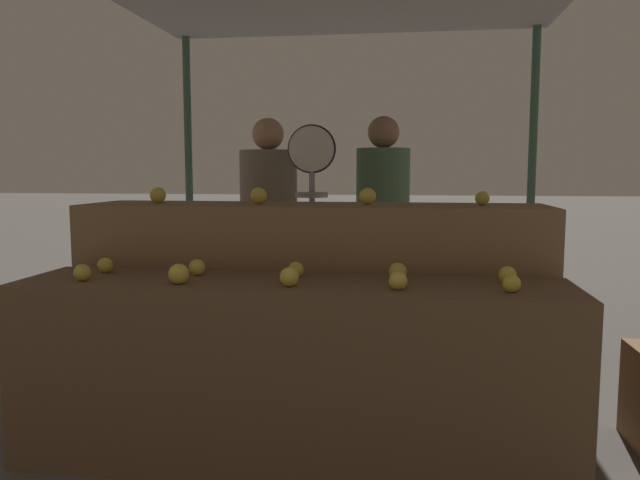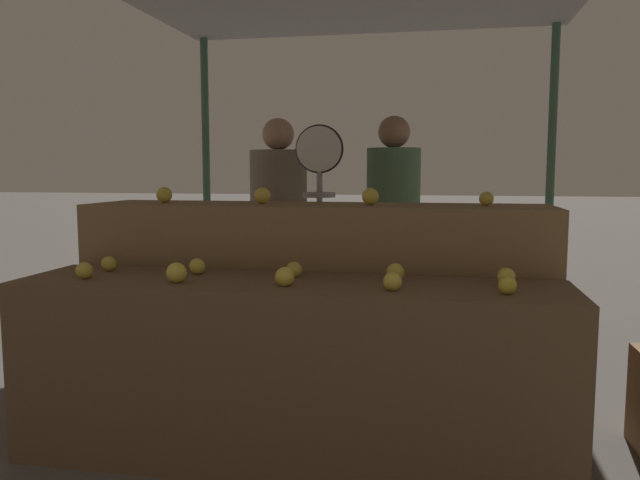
# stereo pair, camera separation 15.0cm
# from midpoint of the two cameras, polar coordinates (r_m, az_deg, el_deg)

# --- Properties ---
(ground_plane) EXTENTS (60.00, 60.00, 0.00)m
(ground_plane) POSITION_cam_midpoint_polar(r_m,az_deg,el_deg) (2.93, -1.31, -19.42)
(ground_plane) COLOR #59544F
(display_counter_front) EXTENTS (2.38, 0.55, 0.80)m
(display_counter_front) POSITION_cam_midpoint_polar(r_m,az_deg,el_deg) (2.78, -1.33, -11.99)
(display_counter_front) COLOR brown
(display_counter_front) RESTS_ON ground_plane
(display_counter_back) EXTENTS (2.38, 0.55, 1.10)m
(display_counter_back) POSITION_cam_midpoint_polar(r_m,az_deg,el_deg) (3.30, 0.91, -6.28)
(display_counter_back) COLOR olive
(display_counter_back) RESTS_ON ground_plane
(apple_front_0) EXTENTS (0.07, 0.07, 0.07)m
(apple_front_0) POSITION_cam_midpoint_polar(r_m,az_deg,el_deg) (2.91, -19.37, -2.66)
(apple_front_0) COLOR gold
(apple_front_0) RESTS_ON display_counter_front
(apple_front_1) EXTENTS (0.09, 0.09, 0.09)m
(apple_front_1) POSITION_cam_midpoint_polar(r_m,az_deg,el_deg) (2.70, -11.44, -2.95)
(apple_front_1) COLOR yellow
(apple_front_1) RESTS_ON display_counter_front
(apple_front_2) EXTENTS (0.08, 0.08, 0.08)m
(apple_front_2) POSITION_cam_midpoint_polar(r_m,az_deg,el_deg) (2.57, -1.57, -3.38)
(apple_front_2) COLOR yellow
(apple_front_2) RESTS_ON display_counter_front
(apple_front_3) EXTENTS (0.08, 0.08, 0.08)m
(apple_front_3) POSITION_cam_midpoint_polar(r_m,az_deg,el_deg) (2.50, 8.37, -3.76)
(apple_front_3) COLOR yellow
(apple_front_3) RESTS_ON display_counter_front
(apple_front_4) EXTENTS (0.07, 0.07, 0.07)m
(apple_front_4) POSITION_cam_midpoint_polar(r_m,az_deg,el_deg) (2.53, 18.41, -3.96)
(apple_front_4) COLOR gold
(apple_front_4) RESTS_ON display_counter_front
(apple_front_5) EXTENTS (0.07, 0.07, 0.07)m
(apple_front_5) POSITION_cam_midpoint_polar(r_m,az_deg,el_deg) (3.10, -17.43, -2.08)
(apple_front_5) COLOR gold
(apple_front_5) RESTS_ON display_counter_front
(apple_front_6) EXTENTS (0.07, 0.07, 0.07)m
(apple_front_6) POSITION_cam_midpoint_polar(r_m,az_deg,el_deg) (2.91, -9.71, -2.39)
(apple_front_6) COLOR yellow
(apple_front_6) RESTS_ON display_counter_front
(apple_front_7) EXTENTS (0.07, 0.07, 0.07)m
(apple_front_7) POSITION_cam_midpoint_polar(r_m,az_deg,el_deg) (2.78, -0.82, -2.73)
(apple_front_7) COLOR gold
(apple_front_7) RESTS_ON display_counter_front
(apple_front_8) EXTENTS (0.08, 0.08, 0.08)m
(apple_front_8) POSITION_cam_midpoint_polar(r_m,az_deg,el_deg) (2.71, 8.48, -2.94)
(apple_front_8) COLOR gold
(apple_front_8) RESTS_ON display_counter_front
(apple_front_9) EXTENTS (0.07, 0.07, 0.07)m
(apple_front_9) POSITION_cam_midpoint_polar(r_m,az_deg,el_deg) (2.73, 18.19, -3.20)
(apple_front_9) COLOR yellow
(apple_front_9) RESTS_ON display_counter_front
(apple_back_0) EXTENTS (0.09, 0.09, 0.09)m
(apple_back_0) POSITION_cam_midpoint_polar(r_m,az_deg,el_deg) (3.47, -12.85, 4.05)
(apple_back_0) COLOR yellow
(apple_back_0) RESTS_ON display_counter_back
(apple_back_1) EXTENTS (0.09, 0.09, 0.09)m
(apple_back_1) POSITION_cam_midpoint_polar(r_m,az_deg,el_deg) (3.28, -4.00, 4.07)
(apple_back_1) COLOR yellow
(apple_back_1) RESTS_ON display_counter_back
(apple_back_2) EXTENTS (0.09, 0.09, 0.09)m
(apple_back_2) POSITION_cam_midpoint_polar(r_m,az_deg,el_deg) (3.18, 5.98, 3.98)
(apple_back_2) COLOR yellow
(apple_back_2) RESTS_ON display_counter_back
(apple_back_3) EXTENTS (0.07, 0.07, 0.07)m
(apple_back_3) POSITION_cam_midpoint_polar(r_m,az_deg,el_deg) (3.20, 16.28, 3.64)
(apple_back_3) COLOR gold
(apple_back_3) RESTS_ON display_counter_back
(produce_scale) EXTENTS (0.30, 0.20, 1.55)m
(produce_scale) POSITION_cam_midpoint_polar(r_m,az_deg,el_deg) (3.80, 1.06, 4.28)
(produce_scale) COLOR #99999E
(produce_scale) RESTS_ON ground_plane
(person_vendor_at_scale) EXTENTS (0.48, 0.48, 1.62)m
(person_vendor_at_scale) POSITION_cam_midpoint_polar(r_m,az_deg,el_deg) (4.23, -2.77, 1.65)
(person_vendor_at_scale) COLOR #2D2D38
(person_vendor_at_scale) RESTS_ON ground_plane
(person_customer_left) EXTENTS (0.46, 0.46, 1.64)m
(person_customer_left) POSITION_cam_midpoint_polar(r_m,az_deg,el_deg) (4.27, 7.69, 1.86)
(person_customer_left) COLOR #2D2D38
(person_customer_left) RESTS_ON ground_plane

